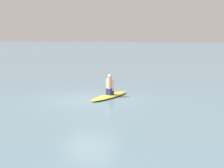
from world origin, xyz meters
TOP-DOWN VIEW (x-y plane):
  - ground_plane at (0.00, 0.00)m, footprint 400.00×400.00m
  - surfboard at (0.97, -0.60)m, footprint 3.07×1.04m
  - person_paddler at (0.97, -0.60)m, footprint 0.35×0.43m

SIDE VIEW (x-z plane):
  - ground_plane at x=0.00m, z-range 0.00..0.00m
  - surfboard at x=0.97m, z-range 0.00..0.13m
  - person_paddler at x=0.97m, z-range 0.08..1.07m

